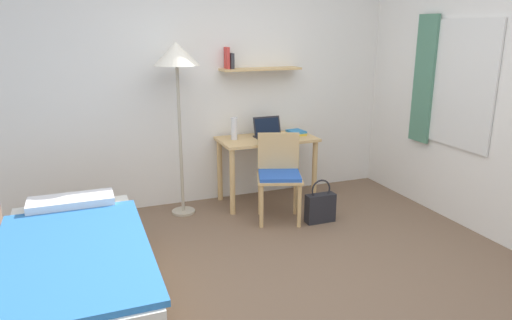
{
  "coord_description": "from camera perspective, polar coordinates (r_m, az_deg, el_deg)",
  "views": [
    {
      "loc": [
        -1.41,
        -2.83,
        1.86
      ],
      "look_at": [
        -0.12,
        0.51,
        0.85
      ],
      "focal_mm": 32.75,
      "sensor_mm": 36.0,
      "label": 1
    }
  ],
  "objects": [
    {
      "name": "ground_plane",
      "position": [
        3.67,
        4.79,
        -14.76
      ],
      "size": [
        5.28,
        5.28,
        0.0
      ],
      "primitive_type": "plane",
      "color": "brown"
    },
    {
      "name": "wall_back",
      "position": [
        5.09,
        -4.88,
        9.41
      ],
      "size": [
        4.4,
        0.27,
        2.6
      ],
      "color": "white",
      "rests_on": "ground_plane"
    },
    {
      "name": "bed",
      "position": [
        3.51,
        -21.17,
        -12.92
      ],
      "size": [
        0.97,
        1.95,
        0.54
      ],
      "color": "tan",
      "rests_on": "ground_plane"
    },
    {
      "name": "desk",
      "position": [
        5.07,
        1.34,
        1.2
      ],
      "size": [
        1.04,
        0.54,
        0.72
      ],
      "color": "tan",
      "rests_on": "ground_plane"
    },
    {
      "name": "desk_chair",
      "position": [
        4.62,
        2.83,
        -1.49
      ],
      "size": [
        0.54,
        0.52,
        0.86
      ],
      "color": "tan",
      "rests_on": "ground_plane"
    },
    {
      "name": "standing_lamp",
      "position": [
        4.63,
        -9.66,
        11.72
      ],
      "size": [
        0.44,
        0.44,
        1.74
      ],
      "color": "#B2A893",
      "rests_on": "ground_plane"
    },
    {
      "name": "laptop",
      "position": [
        5.06,
        1.54,
        3.44
      ],
      "size": [
        0.31,
        0.22,
        0.21
      ],
      "color": "black",
      "rests_on": "desk"
    },
    {
      "name": "water_bottle",
      "position": [
        4.94,
        -2.69,
        3.86
      ],
      "size": [
        0.07,
        0.07,
        0.24
      ],
      "primitive_type": "cylinder",
      "color": "silver",
      "rests_on": "desk"
    },
    {
      "name": "book_stack",
      "position": [
        5.21,
        4.94,
        3.37
      ],
      "size": [
        0.19,
        0.21,
        0.05
      ],
      "color": "gold",
      "rests_on": "desk"
    },
    {
      "name": "handbag",
      "position": [
        4.69,
        7.85,
        -5.7
      ],
      "size": [
        0.3,
        0.11,
        0.44
      ],
      "color": "#232328",
      "rests_on": "ground_plane"
    }
  ]
}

